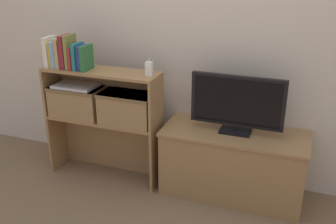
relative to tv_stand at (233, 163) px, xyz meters
name	(u,v)px	position (x,y,z in m)	size (l,w,h in m)	color
ground_plane	(162,195)	(-0.48, -0.22, -0.26)	(16.00, 16.00, 0.00)	brown
wall_back	(183,26)	(-0.48, 0.25, 0.94)	(10.00, 0.05, 2.40)	beige
tv_stand	(233,163)	(0.00, 0.00, 0.00)	(1.05, 0.45, 0.51)	olive
tv	(237,103)	(0.00, 0.00, 0.48)	(0.66, 0.14, 0.42)	black
bookshelf_lower_tier	(108,137)	(-1.03, -0.03, 0.05)	(0.92, 0.26, 0.50)	olive
bookshelf_upper_tier	(105,86)	(-1.03, -0.03, 0.50)	(0.92, 0.26, 0.39)	olive
book_ivory	(50,51)	(-1.43, -0.11, 0.75)	(0.04, 0.15, 0.23)	silver
book_mustard	(54,54)	(-1.40, -0.11, 0.74)	(0.03, 0.13, 0.20)	gold
book_skyblue	(58,54)	(-1.37, -0.11, 0.74)	(0.03, 0.16, 0.21)	#709ECC
book_tan	(62,53)	(-1.33, -0.11, 0.75)	(0.03, 0.16, 0.22)	tan
book_maroon	(66,52)	(-1.29, -0.11, 0.76)	(0.04, 0.15, 0.25)	maroon
book_olive	(71,52)	(-1.25, -0.11, 0.77)	(0.03, 0.15, 0.26)	olive
book_crimson	(75,58)	(-1.22, -0.11, 0.72)	(0.02, 0.16, 0.17)	#B22328
book_teal	(78,56)	(-1.19, -0.11, 0.74)	(0.03, 0.14, 0.20)	#1E7075
book_navy	(82,58)	(-1.15, -0.11, 0.73)	(0.03, 0.12, 0.18)	navy
book_forest	(87,58)	(-1.12, -0.11, 0.73)	(0.03, 0.15, 0.19)	#286638
baby_monitor	(149,69)	(-0.63, -0.09, 0.69)	(0.05, 0.03, 0.13)	white
storage_basket_left	(77,100)	(-1.24, -0.10, 0.38)	(0.42, 0.23, 0.24)	#937047
storage_basket_right	(127,107)	(-0.81, -0.10, 0.38)	(0.42, 0.23, 0.24)	#937047
laptop	(76,86)	(-1.24, -0.10, 0.50)	(0.33, 0.21, 0.02)	#BCBCC1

